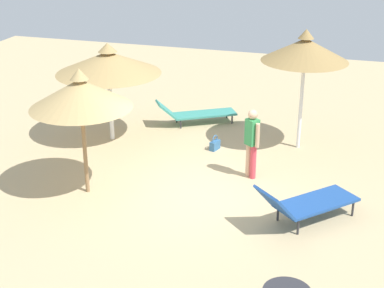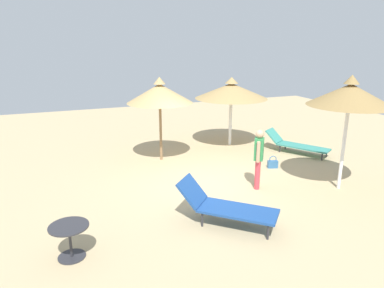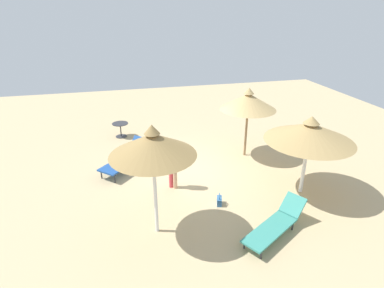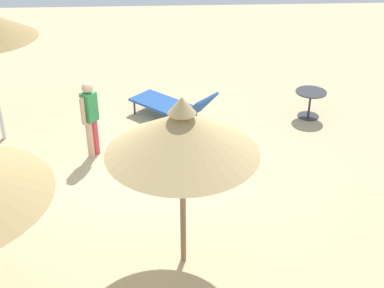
{
  "view_description": "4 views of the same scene",
  "coord_description": "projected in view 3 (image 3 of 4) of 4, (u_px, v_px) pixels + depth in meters",
  "views": [
    {
      "loc": [
        2.95,
        -10.41,
        5.61
      ],
      "look_at": [
        -0.24,
        0.14,
        0.99
      ],
      "focal_mm": 54.88,
      "sensor_mm": 36.0,
      "label": 1
    },
    {
      "loc": [
        8.06,
        -3.65,
        3.66
      ],
      "look_at": [
        -0.42,
        -0.32,
        0.98
      ],
      "focal_mm": 32.87,
      "sensor_mm": 36.0,
      "label": 2
    },
    {
      "loc": [
        2.28,
        9.43,
        5.3
      ],
      "look_at": [
        -0.06,
        -0.19,
        0.89
      ],
      "focal_mm": 29.41,
      "sensor_mm": 36.0,
      "label": 3
    },
    {
      "loc": [
        -7.96,
        -0.49,
        5.24
      ],
      "look_at": [
        -0.19,
        -0.89,
        0.77
      ],
      "focal_mm": 47.95,
      "sensor_mm": 36.0,
      "label": 4
    }
  ],
  "objects": [
    {
      "name": "lounge_chair_far_right",
      "position": [
        127.0,
        158.0,
        10.93
      ],
      "size": [
        1.9,
        1.97,
        0.87
      ],
      "color": "#1E478C",
      "rests_on": "ground"
    },
    {
      "name": "side_table_round",
      "position": [
        121.0,
        127.0,
        13.59
      ],
      "size": [
        0.69,
        0.69,
        0.62
      ],
      "color": "#2D2D33",
      "rests_on": "ground"
    },
    {
      "name": "parasol_umbrella_far_left",
      "position": [
        153.0,
        145.0,
        7.06
      ],
      "size": [
        2.02,
        2.02,
        2.9
      ],
      "color": "white",
      "rests_on": "ground"
    },
    {
      "name": "person_standing_center",
      "position": [
        173.0,
        163.0,
        9.6
      ],
      "size": [
        0.36,
        0.32,
        1.55
      ],
      "color": "tan",
      "rests_on": "ground"
    },
    {
      "name": "parasol_umbrella_edge",
      "position": [
        310.0,
        132.0,
        8.94
      ],
      "size": [
        2.56,
        2.56,
        2.45
      ],
      "color": "white",
      "rests_on": "ground"
    },
    {
      "name": "handbag",
      "position": [
        219.0,
        201.0,
        9.05
      ],
      "size": [
        0.21,
        0.33,
        0.38
      ],
      "color": "#336699",
      "rests_on": "ground"
    },
    {
      "name": "parasol_umbrella_near_left",
      "position": [
        248.0,
        101.0,
        11.22
      ],
      "size": [
        2.02,
        2.02,
        2.63
      ],
      "color": "olive",
      "rests_on": "ground"
    },
    {
      "name": "ground",
      "position": [
        192.0,
        171.0,
        11.04
      ],
      "size": [
        24.0,
        24.0,
        0.1
      ],
      "primitive_type": "cube",
      "color": "tan"
    },
    {
      "name": "lounge_chair_near_right",
      "position": [
        276.0,
        224.0,
        7.81
      ],
      "size": [
        2.11,
        1.58,
        0.69
      ],
      "color": "teal",
      "rests_on": "ground"
    }
  ]
}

